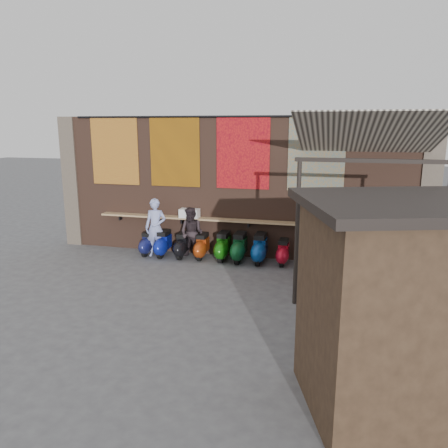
{
  "coord_description": "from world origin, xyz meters",
  "views": [
    {
      "loc": [
        2.77,
        -9.49,
        3.75
      ],
      "look_at": [
        0.08,
        1.2,
        1.25
      ],
      "focal_mm": 35.0,
      "sensor_mm": 36.0,
      "label": 1
    }
  ],
  "objects_px": {
    "scooter_stool_7": "(283,252)",
    "shopper_grey": "(377,256)",
    "scooter_stool_6": "(260,249)",
    "market_stall": "(410,313)",
    "diner_left": "(156,228)",
    "scooter_stool_2": "(182,246)",
    "diner_right": "(192,233)",
    "shopper_tan": "(316,249)",
    "scooter_stool_4": "(223,247)",
    "shopper_navy": "(324,255)",
    "scooter_stool_3": "(202,246)",
    "scooter_stool_1": "(163,244)",
    "scooter_stool_5": "(239,248)",
    "shelf_box": "(189,213)",
    "scooter_stool_0": "(148,243)"
  },
  "relations": [
    {
      "from": "market_stall",
      "to": "scooter_stool_2",
      "type": "bearing_deg",
      "value": 113.94
    },
    {
      "from": "scooter_stool_6",
      "to": "shopper_tan",
      "type": "xyz_separation_m",
      "value": [
        1.56,
        -1.15,
        0.42
      ]
    },
    {
      "from": "diner_left",
      "to": "shopper_navy",
      "type": "bearing_deg",
      "value": -25.23
    },
    {
      "from": "diner_right",
      "to": "shopper_grey",
      "type": "distance_m",
      "value": 5.2
    },
    {
      "from": "scooter_stool_4",
      "to": "shopper_navy",
      "type": "height_order",
      "value": "shopper_navy"
    },
    {
      "from": "scooter_stool_0",
      "to": "shopper_grey",
      "type": "xyz_separation_m",
      "value": [
        6.23,
        -1.82,
        0.61
      ]
    },
    {
      "from": "scooter_stool_5",
      "to": "scooter_stool_6",
      "type": "xyz_separation_m",
      "value": [
        0.58,
        0.02,
        0.0
      ]
    },
    {
      "from": "scooter_stool_4",
      "to": "shopper_navy",
      "type": "bearing_deg",
      "value": -31.71
    },
    {
      "from": "scooter_stool_1",
      "to": "scooter_stool_7",
      "type": "height_order",
      "value": "scooter_stool_1"
    },
    {
      "from": "shelf_box",
      "to": "shopper_tan",
      "type": "distance_m",
      "value": 3.99
    },
    {
      "from": "shopper_navy",
      "to": "shopper_tan",
      "type": "distance_m",
      "value": 0.61
    },
    {
      "from": "shopper_grey",
      "to": "shopper_tan",
      "type": "xyz_separation_m",
      "value": [
        -1.33,
        0.67,
        -0.11
      ]
    },
    {
      "from": "shelf_box",
      "to": "scooter_stool_6",
      "type": "bearing_deg",
      "value": -7.81
    },
    {
      "from": "shelf_box",
      "to": "scooter_stool_7",
      "type": "height_order",
      "value": "shelf_box"
    },
    {
      "from": "shopper_navy",
      "to": "scooter_stool_3",
      "type": "bearing_deg",
      "value": -24.64
    },
    {
      "from": "shopper_tan",
      "to": "scooter_stool_4",
      "type": "bearing_deg",
      "value": 112.14
    },
    {
      "from": "market_stall",
      "to": "scooter_stool_7",
      "type": "bearing_deg",
      "value": 93.43
    },
    {
      "from": "scooter_stool_2",
      "to": "scooter_stool_5",
      "type": "relative_size",
      "value": 0.88
    },
    {
      "from": "scooter_stool_0",
      "to": "scooter_stool_7",
      "type": "relative_size",
      "value": 0.98
    },
    {
      "from": "scooter_stool_1",
      "to": "scooter_stool_7",
      "type": "bearing_deg",
      "value": 1.13
    },
    {
      "from": "scooter_stool_7",
      "to": "diner_right",
      "type": "height_order",
      "value": "diner_right"
    },
    {
      "from": "scooter_stool_3",
      "to": "shopper_grey",
      "type": "distance_m",
      "value": 4.96
    },
    {
      "from": "scooter_stool_6",
      "to": "shopper_grey",
      "type": "bearing_deg",
      "value": -32.16
    },
    {
      "from": "scooter_stool_0",
      "to": "scooter_stool_6",
      "type": "relative_size",
      "value": 0.83
    },
    {
      "from": "diner_left",
      "to": "scooter_stool_4",
      "type": "bearing_deg",
      "value": -3.9
    },
    {
      "from": "shopper_tan",
      "to": "diner_left",
      "type": "bearing_deg",
      "value": 122.88
    },
    {
      "from": "diner_left",
      "to": "scooter_stool_2",
      "type": "bearing_deg",
      "value": -3.76
    },
    {
      "from": "scooter_stool_5",
      "to": "diner_left",
      "type": "relative_size",
      "value": 0.5
    },
    {
      "from": "scooter_stool_3",
      "to": "market_stall",
      "type": "bearing_deg",
      "value": -51.62
    },
    {
      "from": "shelf_box",
      "to": "scooter_stool_1",
      "type": "height_order",
      "value": "shelf_box"
    },
    {
      "from": "scooter_stool_2",
      "to": "shopper_grey",
      "type": "xyz_separation_m",
      "value": [
        5.15,
        -1.79,
        0.59
      ]
    },
    {
      "from": "shopper_tan",
      "to": "market_stall",
      "type": "bearing_deg",
      "value": -117.57
    },
    {
      "from": "scooter_stool_0",
      "to": "scooter_stool_5",
      "type": "relative_size",
      "value": 0.84
    },
    {
      "from": "scooter_stool_7",
      "to": "shopper_grey",
      "type": "distance_m",
      "value": 2.98
    },
    {
      "from": "scooter_stool_4",
      "to": "scooter_stool_5",
      "type": "height_order",
      "value": "scooter_stool_5"
    },
    {
      "from": "diner_left",
      "to": "diner_right",
      "type": "distance_m",
      "value": 1.08
    },
    {
      "from": "shelf_box",
      "to": "scooter_stool_6",
      "type": "height_order",
      "value": "shelf_box"
    },
    {
      "from": "shelf_box",
      "to": "scooter_stool_6",
      "type": "relative_size",
      "value": 0.65
    },
    {
      "from": "scooter_stool_6",
      "to": "shopper_tan",
      "type": "height_order",
      "value": "shopper_tan"
    },
    {
      "from": "shelf_box",
      "to": "shopper_grey",
      "type": "bearing_deg",
      "value": -22.81
    },
    {
      "from": "scooter_stool_3",
      "to": "scooter_stool_5",
      "type": "relative_size",
      "value": 0.88
    },
    {
      "from": "diner_left",
      "to": "market_stall",
      "type": "xyz_separation_m",
      "value": [
        5.98,
        -5.74,
        0.52
      ]
    },
    {
      "from": "scooter_stool_6",
      "to": "market_stall",
      "type": "bearing_deg",
      "value": -63.23
    },
    {
      "from": "shopper_navy",
      "to": "shopper_tan",
      "type": "bearing_deg",
      "value": -69.38
    },
    {
      "from": "shelf_box",
      "to": "scooter_stool_5",
      "type": "bearing_deg",
      "value": -11.34
    },
    {
      "from": "scooter_stool_5",
      "to": "diner_right",
      "type": "height_order",
      "value": "diner_right"
    },
    {
      "from": "scooter_stool_2",
      "to": "market_stall",
      "type": "relative_size",
      "value": 0.27
    },
    {
      "from": "diner_left",
      "to": "market_stall",
      "type": "bearing_deg",
      "value": -50.07
    },
    {
      "from": "scooter_stool_7",
      "to": "scooter_stool_6",
      "type": "bearing_deg",
      "value": -177.45
    },
    {
      "from": "scooter_stool_4",
      "to": "shopper_tan",
      "type": "xyz_separation_m",
      "value": [
        2.62,
        -1.16,
        0.44
      ]
    }
  ]
}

